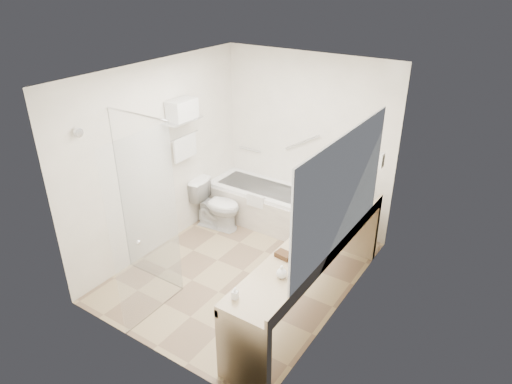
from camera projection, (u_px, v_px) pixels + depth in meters
The scene contains 25 objects.
floor at pixel (243, 271), 5.83m from camera, with size 3.20×3.20×0.00m, color tan.
ceiling at pixel (240, 73), 4.71m from camera, with size 2.60×3.20×0.10m, color white.
wall_back at pixel (306, 142), 6.46m from camera, with size 2.60×0.10×2.50m, color white.
wall_front at pixel (139, 246), 4.08m from camera, with size 2.60×0.10×2.50m, color white.
wall_left at pixel (160, 159), 5.91m from camera, with size 0.10×3.20×2.50m, color white.
wall_right at pixel (346, 213), 4.63m from camera, with size 0.10×3.20×2.50m, color white.
bathtub at pixel (263, 203), 6.88m from camera, with size 1.60×0.73×0.59m.
grab_bar_short at pixel (250, 149), 7.04m from camera, with size 0.03×0.03×0.40m, color silver.
grab_bar_long at pixel (302, 142), 6.46m from camera, with size 0.03×0.03×0.60m, color silver.
shower_enclosure at pixel (146, 214), 4.97m from camera, with size 0.96×0.91×2.11m.
towel_shelf at pixel (183, 116), 5.88m from camera, with size 0.24×0.55×0.81m.
vanity_counter at pixel (312, 261), 4.93m from camera, with size 0.55×2.70×0.95m.
sink at pixel (332, 231), 5.13m from camera, with size 0.40×0.52×0.14m, color white.
faucet at pixel (344, 226), 5.01m from camera, with size 0.03×0.03×0.14m, color silver.
mirror at pixel (342, 192), 4.39m from camera, with size 0.02×2.00×1.20m, color #ABB1B7.
hairdryer_unit at pixel (380, 160), 5.35m from camera, with size 0.08×0.10×0.18m, color silver.
toilet at pixel (217, 205), 6.66m from camera, with size 0.41×0.73×0.71m, color white.
amenity_basket at pixel (284, 255), 4.61m from camera, with size 0.17×0.11×0.06m, color #482E19.
soap_bottle_a at pixel (235, 296), 4.04m from camera, with size 0.05×0.12×0.05m, color silver.
soap_bottle_b at pixel (282, 273), 4.30m from camera, with size 0.10×0.13×0.10m, color silver.
water_bottle_left at pixel (348, 206), 5.40m from camera, with size 0.06×0.06×0.21m.
water_bottle_mid at pixel (332, 210), 5.29m from camera, with size 0.07×0.07×0.22m.
water_bottle_right at pixel (357, 197), 5.64m from camera, with size 0.05×0.05×0.18m.
drinking_glass_near at pixel (353, 200), 5.62m from camera, with size 0.08×0.08×0.10m, color silver.
drinking_glass_far at pixel (313, 227), 5.06m from camera, with size 0.08×0.08×0.10m, color silver.
Camera 1 is at (2.76, -3.88, 3.51)m, focal length 32.00 mm.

